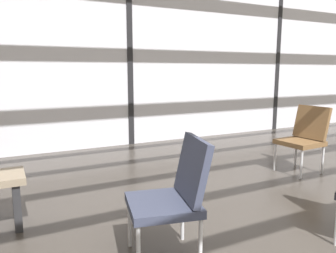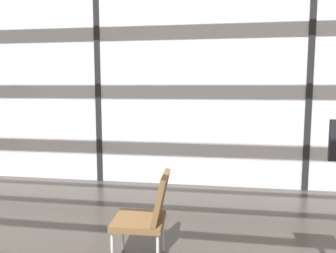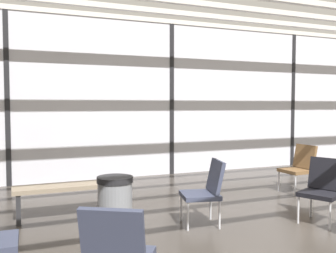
# 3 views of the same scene
# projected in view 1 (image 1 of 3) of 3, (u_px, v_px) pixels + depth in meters

# --- Properties ---
(glass_curtain_wall) EXTENTS (14.00, 0.08, 3.46)m
(glass_curtain_wall) POSITION_uv_depth(u_px,v_px,m) (129.00, 48.00, 5.83)
(glass_curtain_wall) COLOR silver
(glass_curtain_wall) RESTS_ON ground
(window_mullion_1) EXTENTS (0.10, 0.12, 3.46)m
(window_mullion_1) POSITION_uv_depth(u_px,v_px,m) (129.00, 48.00, 5.83)
(window_mullion_1) COLOR black
(window_mullion_1) RESTS_ON ground
(window_mullion_2) EXTENTS (0.10, 0.12, 3.46)m
(window_mullion_2) POSITION_uv_depth(u_px,v_px,m) (277.00, 53.00, 7.39)
(window_mullion_2) COLOR black
(window_mullion_2) RESTS_ON ground
(parked_airplane) EXTENTS (10.74, 3.78, 3.78)m
(parked_airplane) POSITION_uv_depth(u_px,v_px,m) (55.00, 51.00, 9.75)
(parked_airplane) COLOR silver
(parked_airplane) RESTS_ON ground
(lounge_chair_1) EXTENTS (0.55, 0.51, 0.87)m
(lounge_chair_1) POSITION_uv_depth(u_px,v_px,m) (304.00, 135.00, 4.37)
(lounge_chair_1) COLOR brown
(lounge_chair_1) RESTS_ON ground
(lounge_chair_2) EXTENTS (0.62, 0.58, 0.87)m
(lounge_chair_2) POSITION_uv_depth(u_px,v_px,m) (175.00, 191.00, 2.34)
(lounge_chair_2) COLOR #33384C
(lounge_chair_2) RESTS_ON ground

